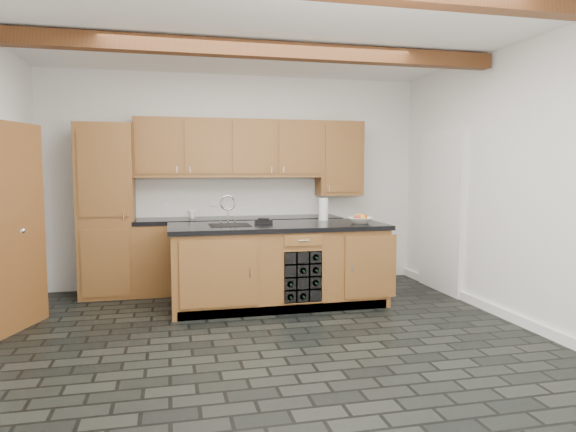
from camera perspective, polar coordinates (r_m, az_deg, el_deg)
name	(u,v)px	position (r m, az deg, el deg)	size (l,w,h in m)	color
ground	(275,342)	(4.75, -1.42, -13.87)	(5.00, 5.00, 0.00)	black
room_shell	(255,172)	(5.00, -3.65, 4.90)	(5.01, 5.00, 5.00)	white
back_cabinetry	(212,214)	(6.68, -8.49, 0.21)	(3.65, 0.62, 2.20)	olive
island	(279,265)	(5.91, -1.03, -5.41)	(2.48, 0.96, 0.93)	olive
faucet	(229,222)	(5.80, -6.53, -0.66)	(0.45, 0.40, 0.34)	black
kitchen_scale	(263,221)	(5.90, -2.74, -0.58)	(0.21, 0.13, 0.06)	black
fruit_bowl	(360,220)	(5.99, 8.01, -0.48)	(0.29, 0.29, 0.07)	beige
fruit_cluster	(360,217)	(5.99, 8.02, -0.12)	(0.16, 0.17, 0.07)	red
paper_towel	(323,209)	(6.29, 3.95, 0.75)	(0.12, 0.12, 0.27)	white
mug	(192,214)	(6.66, -10.62, 0.18)	(0.11, 0.11, 0.10)	white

